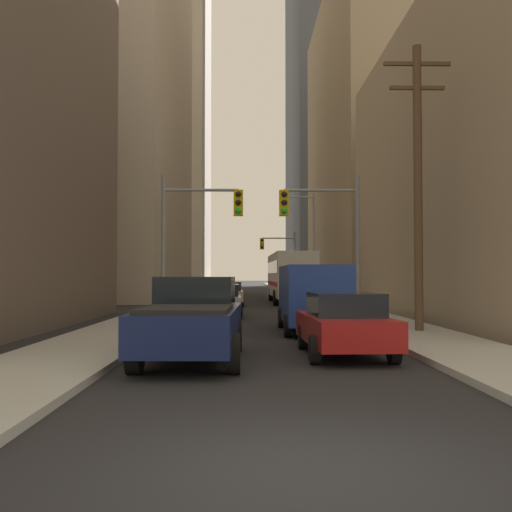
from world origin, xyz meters
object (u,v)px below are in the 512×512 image
object	(u,v)px
sedan_red	(344,324)
sedan_silver	(221,300)
pickup_truck_navy	(193,319)
traffic_signal_near_left	(198,224)
city_bus	(290,275)
traffic_signal_near_right	(324,224)
cargo_van_blue	(312,294)
sedan_beige	(228,294)
traffic_signal_far_right	(280,253)

from	to	relation	value
sedan_red	sedan_silver	xyz separation A→B (m)	(-3.50, 13.17, 0.00)
pickup_truck_navy	traffic_signal_near_left	bearing A→B (deg)	94.12
city_bus	sedan_silver	bearing A→B (deg)	-107.32
city_bus	traffic_signal_near_right	size ratio (longest dim) A/B	1.92
pickup_truck_navy	sedan_silver	xyz separation A→B (m)	(0.06, 13.85, -0.16)
city_bus	traffic_signal_near_left	distance (m)	17.71
city_bus	traffic_signal_near_left	size ratio (longest dim) A/B	1.92
sedan_silver	cargo_van_blue	bearing A→B (deg)	-64.62
city_bus	sedan_beige	xyz separation A→B (m)	(-4.16, -3.68, -1.16)
traffic_signal_near_left	sedan_silver	bearing A→B (deg)	76.63
traffic_signal_near_right	city_bus	bearing A→B (deg)	90.40
city_bus	pickup_truck_navy	size ratio (longest dim) A/B	2.11
pickup_truck_navy	sedan_red	world-z (taller)	pickup_truck_navy
cargo_van_blue	sedan_red	bearing A→B (deg)	-89.13
sedan_red	sedan_silver	bearing A→B (deg)	104.90
sedan_beige	pickup_truck_navy	bearing A→B (deg)	-90.23
cargo_van_blue	traffic_signal_far_right	distance (m)	35.02
sedan_silver	traffic_signal_near_right	bearing A→B (deg)	-38.43
cargo_van_blue	sedan_silver	bearing A→B (deg)	115.38
sedan_silver	sedan_beige	size ratio (longest dim) A/B	1.00
city_bus	sedan_silver	world-z (taller)	city_bus
sedan_silver	traffic_signal_near_left	xyz separation A→B (m)	(-0.81, -3.42, 3.25)
traffic_signal_near_right	traffic_signal_far_right	world-z (taller)	same
city_bus	sedan_red	distance (m)	26.64
cargo_van_blue	traffic_signal_far_right	bearing A→B (deg)	88.58
sedan_red	cargo_van_blue	bearing A→B (deg)	90.87
cargo_van_blue	sedan_red	xyz separation A→B (m)	(0.09, -5.97, -0.52)
cargo_van_blue	city_bus	bearing A→B (deg)	87.84
sedan_red	traffic_signal_near_left	world-z (taller)	traffic_signal_near_left
sedan_red	traffic_signal_far_right	size ratio (longest dim) A/B	0.71
sedan_silver	pickup_truck_navy	bearing A→B (deg)	-90.26
city_bus	cargo_van_blue	bearing A→B (deg)	-92.16
traffic_signal_near_left	cargo_van_blue	bearing A→B (deg)	-41.76
traffic_signal_near_left	city_bus	bearing A→B (deg)	73.47
sedan_beige	traffic_signal_near_left	bearing A→B (deg)	-93.68
pickup_truck_navy	sedan_beige	distance (m)	23.61
sedan_red	sedan_silver	world-z (taller)	same
traffic_signal_near_right	traffic_signal_far_right	xyz separation A→B (m)	(-0.03, 31.13, 0.00)
cargo_van_blue	sedan_silver	distance (m)	7.98
sedan_beige	traffic_signal_near_left	distance (m)	13.60
sedan_red	sedan_beige	distance (m)	23.19
sedan_silver	traffic_signal_near_left	bearing A→B (deg)	-103.37
sedan_silver	traffic_signal_far_right	world-z (taller)	traffic_signal_far_right
traffic_signal_near_left	pickup_truck_navy	bearing A→B (deg)	-85.88
sedan_beige	traffic_signal_far_right	distance (m)	18.73
cargo_van_blue	traffic_signal_far_right	size ratio (longest dim) A/B	0.87
traffic_signal_near_right	sedan_red	bearing A→B (deg)	-94.73
pickup_truck_navy	traffic_signal_near_right	world-z (taller)	traffic_signal_near_right
pickup_truck_navy	traffic_signal_far_right	size ratio (longest dim) A/B	0.91
traffic_signal_near_right	sedan_silver	bearing A→B (deg)	141.57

